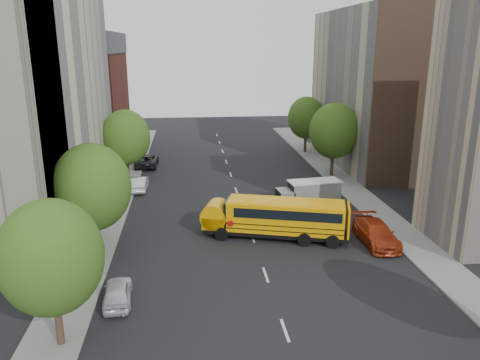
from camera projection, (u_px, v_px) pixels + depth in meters
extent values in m
plane|color=black|center=(249.00, 228.00, 37.15)|extent=(120.00, 120.00, 0.00)
cube|color=slate|center=(111.00, 211.00, 40.68)|extent=(3.00, 80.00, 0.12)
cube|color=slate|center=(366.00, 202.00, 43.14)|extent=(3.00, 80.00, 0.12)
cube|color=silver|center=(236.00, 190.00, 46.70)|extent=(0.15, 64.00, 0.01)
cube|color=beige|center=(22.00, 96.00, 38.18)|extent=(10.00, 26.00, 20.00)
cube|color=maroon|center=(83.00, 105.00, 60.16)|extent=(10.00, 15.00, 13.00)
cube|color=tan|center=(377.00, 88.00, 55.67)|extent=(10.00, 22.00, 18.00)
cube|color=brown|center=(422.00, 98.00, 45.17)|extent=(10.10, 0.30, 18.00)
cylinder|color=gold|center=(431.00, 17.00, 62.01)|extent=(1.00, 1.00, 35.00)
cylinder|color=#38281C|center=(59.00, 321.00, 22.24)|extent=(0.36, 0.36, 2.70)
ellipsoid|color=#2F5416|center=(51.00, 257.00, 21.32)|extent=(4.80, 4.80, 5.52)
cylinder|color=#38281C|center=(97.00, 237.00, 31.76)|extent=(0.36, 0.36, 2.88)
ellipsoid|color=#2F5416|center=(92.00, 187.00, 30.78)|extent=(5.12, 5.12, 5.89)
cylinder|color=#38281C|center=(128.00, 170.00, 48.95)|extent=(0.36, 0.36, 2.81)
ellipsoid|color=#2F5416|center=(126.00, 137.00, 48.00)|extent=(4.99, 4.99, 5.74)
cylinder|color=#38281C|center=(332.00, 163.00, 51.28)|extent=(0.36, 0.36, 2.95)
ellipsoid|color=#2F5416|center=(334.00, 131.00, 50.28)|extent=(5.25, 5.25, 6.04)
cylinder|color=#38281C|center=(305.00, 143.00, 62.77)|extent=(0.36, 0.36, 2.74)
ellipsoid|color=#2F5416|center=(306.00, 118.00, 61.84)|extent=(4.86, 4.86, 5.59)
cube|color=black|center=(276.00, 231.00, 35.16)|extent=(10.89, 5.30, 0.29)
cube|color=#F8A605|center=(285.00, 216.00, 34.71)|extent=(8.87, 4.67, 2.19)
cube|color=#F8A605|center=(219.00, 220.00, 35.72)|extent=(2.25, 2.58, 0.95)
cube|color=black|center=(232.00, 207.00, 35.24)|extent=(1.07, 2.23, 1.14)
cube|color=#F8A605|center=(285.00, 202.00, 34.40)|extent=(8.82, 4.49, 0.13)
cube|color=black|center=(288.00, 210.00, 34.54)|extent=(8.16, 4.51, 0.71)
cube|color=black|center=(285.00, 225.00, 34.92)|extent=(8.89, 4.72, 0.06)
cube|color=black|center=(285.00, 221.00, 34.81)|extent=(8.89, 4.72, 0.06)
cube|color=#F8A605|center=(344.00, 220.00, 34.00)|extent=(0.80, 2.32, 2.19)
cube|color=#F8A605|center=(251.00, 199.00, 34.79)|extent=(0.71, 0.71, 0.10)
cube|color=#F8A605|center=(315.00, 202.00, 34.01)|extent=(0.71, 0.71, 0.10)
cylinder|color=#F8A605|center=(219.00, 214.00, 35.59)|extent=(2.53, 2.66, 2.00)
cylinder|color=red|center=(233.00, 223.00, 34.19)|extent=(0.47, 0.17, 0.48)
cylinder|color=black|center=(224.00, 234.00, 34.66)|extent=(0.99, 0.54, 0.95)
cylinder|color=black|center=(230.00, 223.00, 36.91)|extent=(0.99, 0.54, 0.95)
cylinder|color=black|center=(303.00, 240.00, 33.71)|extent=(0.99, 0.54, 0.95)
cylinder|color=black|center=(304.00, 227.00, 35.95)|extent=(0.99, 0.54, 0.95)
cylinder|color=black|center=(330.00, 241.00, 33.39)|extent=(0.99, 0.54, 0.95)
cylinder|color=black|center=(329.00, 229.00, 35.64)|extent=(0.99, 0.54, 0.95)
cube|color=black|center=(308.00, 202.00, 41.70)|extent=(5.92, 2.57, 0.29)
cube|color=silver|center=(314.00, 191.00, 41.53)|extent=(4.58, 2.32, 1.72)
cube|color=silver|center=(286.00, 196.00, 41.04)|extent=(1.54, 1.96, 1.15)
cube|color=silver|center=(314.00, 181.00, 41.27)|extent=(4.78, 2.43, 0.11)
cylinder|color=black|center=(289.00, 208.00, 40.37)|extent=(0.83, 0.33, 0.80)
cylinder|color=black|center=(282.00, 201.00, 42.16)|extent=(0.83, 0.33, 0.80)
cylinder|color=black|center=(314.00, 206.00, 40.87)|extent=(0.83, 0.33, 0.80)
cylinder|color=black|center=(306.00, 200.00, 42.66)|extent=(0.83, 0.33, 0.80)
cylinder|color=black|center=(337.00, 205.00, 41.33)|extent=(0.83, 0.33, 0.80)
cylinder|color=black|center=(328.00, 198.00, 43.12)|extent=(0.83, 0.33, 0.80)
imported|color=silver|center=(118.00, 292.00, 26.21)|extent=(1.78, 3.87, 1.28)
imported|color=silver|center=(139.00, 183.00, 46.55)|extent=(1.51, 4.27, 1.41)
imported|color=black|center=(147.00, 160.00, 55.74)|extent=(2.63, 5.48, 1.51)
imported|color=#9C3013|center=(376.00, 233.00, 34.05)|extent=(2.23, 5.47, 1.59)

